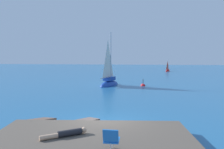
{
  "coord_description": "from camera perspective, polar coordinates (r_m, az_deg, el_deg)",
  "views": [
    {
      "loc": [
        1.7,
        -9.89,
        3.52
      ],
      "look_at": [
        -1.08,
        11.72,
        1.62
      ],
      "focal_mm": 33.24,
      "sensor_mm": 36.0,
      "label": 1
    }
  ],
  "objects": [
    {
      "name": "marker_buoy",
      "position": [
        25.09,
        8.51,
        -3.12
      ],
      "size": [
        0.56,
        0.56,
        1.13
      ],
      "color": "red",
      "rests_on": "ground"
    },
    {
      "name": "boulder_seaward",
      "position": [
        10.69,
        -7.89,
        -14.31
      ],
      "size": [
        1.81,
        1.79,
        0.92
      ],
      "primitive_type": "cube",
      "rotation": [
        -0.16,
        -0.01,
        0.75
      ],
      "color": "brown",
      "rests_on": "ground"
    },
    {
      "name": "sailboat_far",
      "position": [
        50.56,
        15.06,
        1.03
      ],
      "size": [
        1.52,
        1.68,
        3.23
      ],
      "rotation": [
        0.0,
        0.0,
        0.89
      ],
      "color": "red",
      "rests_on": "ground"
    },
    {
      "name": "person_sunbather",
      "position": [
        8.25,
        -12.41,
        -15.55
      ],
      "size": [
        1.54,
        1.09,
        0.25
      ],
      "rotation": [
        0.0,
        0.0,
        3.72
      ],
      "color": "black",
      "rests_on": "shore_ledge"
    },
    {
      "name": "boulder_inland",
      "position": [
        11.32,
        -19.59,
        -13.44
      ],
      "size": [
        1.73,
        1.88,
        1.07
      ],
      "primitive_type": "cube",
      "rotation": [
        -0.15,
        0.11,
        1.01
      ],
      "color": "brown",
      "rests_on": "ground"
    },
    {
      "name": "shore_ledge",
      "position": [
        8.0,
        -5.87,
        -19.08
      ],
      "size": [
        8.09,
        5.26,
        0.53
      ],
      "primitive_type": "cube",
      "rotation": [
        0.0,
        0.0,
        0.1
      ],
      "color": "brown",
      "rests_on": "ground"
    },
    {
      "name": "ground_plane",
      "position": [
        10.64,
        -2.37,
        -14.35
      ],
      "size": [
        160.0,
        160.0,
        0.0
      ],
      "primitive_type": "plane",
      "color": "#236093"
    },
    {
      "name": "sailboat_near",
      "position": [
        25.11,
        -0.77,
        -2.19
      ],
      "size": [
        2.53,
        3.92,
        7.07
      ],
      "rotation": [
        0.0,
        0.0,
        1.2
      ],
      "color": "#193D99",
      "rests_on": "ground"
    },
    {
      "name": "beach_chair",
      "position": [
        6.75,
        -0.2,
        -17.24
      ],
      "size": [
        0.48,
        0.6,
        0.8
      ],
      "rotation": [
        0.0,
        0.0,
        1.57
      ],
      "color": "blue",
      "rests_on": "shore_ledge"
    }
  ]
}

